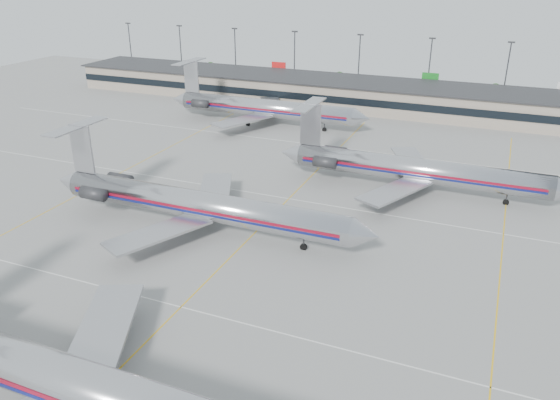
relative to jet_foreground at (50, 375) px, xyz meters
The scene contains 8 objects.
ground 7.16m from the jet_foreground, 78.00° to the left, with size 260.00×260.00×0.00m, color gray.
apron_markings 16.44m from the jet_foreground, 85.46° to the left, with size 160.00×0.15×0.02m, color silver.
terminal 103.94m from the jet_foreground, 89.30° to the left, with size 162.00×17.00×6.25m.
light_mast_row 118.06m from the jet_foreground, 89.38° to the left, with size 163.60×0.40×15.28m.
jet_foreground is the anchor object (origin of this frame).
jet_second_row 32.79m from the jet_foreground, 101.20° to the left, with size 47.00×27.68×12.30m.
jet_third_row 58.70m from the jet_foreground, 72.85° to the left, with size 44.52×27.38×12.17m.
jet_back_row 83.51m from the jet_foreground, 103.25° to the left, with size 45.87×28.22×12.54m.
Camera 1 is at (27.27, -29.26, 32.62)m, focal length 35.00 mm.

